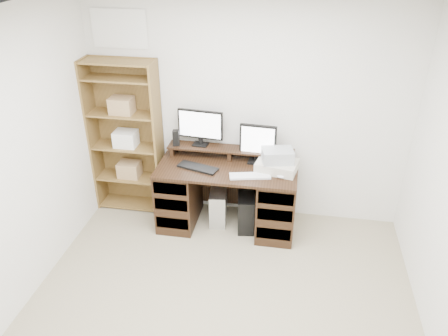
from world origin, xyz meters
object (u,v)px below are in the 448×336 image
(printer, at_px, (277,166))
(tower_black, at_px, (246,210))
(bookshelf, at_px, (126,136))
(desk, at_px, (227,195))
(monitor_small, at_px, (258,142))
(tower_silver, at_px, (218,205))
(monitor_wide, at_px, (200,126))

(printer, bearing_deg, tower_black, -167.52)
(tower_black, xyz_separation_m, bookshelf, (-1.42, 0.21, 0.71))
(desk, relative_size, monitor_small, 3.47)
(desk, height_order, tower_silver, desk)
(tower_black, height_order, bookshelf, bookshelf)
(printer, relative_size, bookshelf, 0.23)
(monitor_wide, bearing_deg, printer, -9.42)
(desk, bearing_deg, printer, 1.85)
(printer, bearing_deg, monitor_wide, 175.69)
(monitor_wide, height_order, tower_silver, monitor_wide)
(monitor_small, bearing_deg, monitor_wide, 177.03)
(desk, bearing_deg, monitor_wide, 144.03)
(printer, xyz_separation_m, tower_silver, (-0.64, 0.05, -0.60))
(monitor_wide, distance_m, tower_silver, 0.94)
(bookshelf, bearing_deg, tower_black, -8.27)
(tower_silver, bearing_deg, printer, -10.72)
(desk, height_order, printer, printer)
(bookshelf, bearing_deg, monitor_wide, 2.46)
(monitor_small, xyz_separation_m, bookshelf, (-1.50, 0.04, -0.07))
(desk, xyz_separation_m, printer, (0.53, 0.02, 0.41))
(printer, relative_size, tower_black, 0.95)
(tower_silver, bearing_deg, tower_black, -16.33)
(printer, bearing_deg, tower_silver, -173.47)
(printer, distance_m, tower_silver, 0.88)
(printer, relative_size, tower_silver, 1.03)
(tower_silver, bearing_deg, monitor_small, 7.85)
(monitor_wide, height_order, monitor_small, monitor_wide)
(printer, bearing_deg, desk, -167.48)
(monitor_small, height_order, printer, monitor_small)
(monitor_wide, relative_size, monitor_small, 1.18)
(desk, bearing_deg, tower_black, 1.91)
(desk, distance_m, bookshelf, 1.33)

